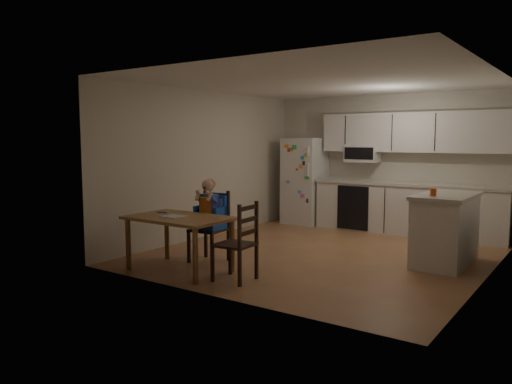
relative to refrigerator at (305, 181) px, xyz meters
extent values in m
cube|color=#8F5B38|center=(1.55, -2.15, -0.85)|extent=(4.50, 5.00, 0.01)
cube|color=beige|center=(1.55, 0.35, 0.40)|extent=(4.50, 0.02, 2.50)
cube|color=beige|center=(-0.70, -2.15, 0.40)|extent=(0.02, 5.00, 2.50)
cube|color=beige|center=(3.80, -2.15, 0.40)|extent=(0.02, 5.00, 2.50)
cube|color=white|center=(1.55, -2.15, 1.65)|extent=(4.50, 5.00, 0.01)
cube|color=silver|center=(0.00, 0.00, 0.00)|extent=(0.72, 0.70, 1.70)
cube|color=silver|center=(2.08, 0.05, -0.42)|extent=(3.34, 0.60, 0.86)
cube|color=beige|center=(2.08, 0.04, 0.04)|extent=(3.37, 0.62, 0.05)
cube|color=black|center=(1.16, -0.26, -0.42)|extent=(0.60, 0.02, 0.80)
cube|color=silver|center=(2.08, 0.18, 0.95)|extent=(3.34, 0.34, 0.70)
cube|color=silver|center=(1.16, 0.15, 0.57)|extent=(0.60, 0.38, 0.33)
cube|color=silver|center=(3.19, -1.77, -0.40)|extent=(0.61, 1.23, 0.90)
cube|color=beige|center=(3.19, -1.77, 0.08)|extent=(0.68, 1.29, 0.05)
cylinder|color=#D34918|center=(3.10, -2.12, 0.15)|extent=(0.08, 0.08, 0.10)
cube|color=brown|center=(0.49, -4.09, -0.17)|extent=(1.31, 0.84, 0.04)
cylinder|color=brown|center=(-0.09, -4.43, -0.52)|extent=(0.07, 0.07, 0.66)
cylinder|color=brown|center=(-0.09, -3.74, -0.52)|extent=(0.07, 0.07, 0.66)
cylinder|color=brown|center=(1.07, -4.43, -0.52)|extent=(0.07, 0.07, 0.66)
cylinder|color=brown|center=(1.07, -3.74, -0.52)|extent=(0.07, 0.07, 0.66)
cube|color=#B6B5BB|center=(0.45, -4.15, -0.14)|extent=(0.27, 0.24, 0.01)
cylinder|color=blue|center=(0.07, -3.99, -0.14)|extent=(0.12, 0.06, 0.02)
cube|color=black|center=(0.49, -3.52, -0.40)|extent=(0.46, 0.46, 0.03)
cube|color=black|center=(0.31, -3.73, -0.63)|extent=(0.04, 0.04, 0.43)
cube|color=black|center=(0.28, -3.34, -0.63)|extent=(0.04, 0.04, 0.43)
cube|color=black|center=(0.70, -3.70, -0.63)|extent=(0.04, 0.04, 0.43)
cube|color=black|center=(0.67, -3.31, -0.63)|extent=(0.04, 0.04, 0.43)
cube|color=black|center=(0.48, -3.32, -0.13)|extent=(0.43, 0.07, 0.51)
cube|color=blue|center=(0.49, -3.52, -0.34)|extent=(0.42, 0.38, 0.10)
cube|color=blue|center=(0.48, -3.37, -0.11)|extent=(0.39, 0.09, 0.35)
cube|color=#5177D0|center=(0.49, -3.54, -0.28)|extent=(0.32, 0.29, 0.02)
cube|color=#314BAF|center=(0.49, -3.51, -0.04)|extent=(0.24, 0.16, 0.27)
cube|color=#C43E23|center=(0.50, -3.57, -0.05)|extent=(0.20, 0.03, 0.21)
sphere|color=beige|center=(0.49, -3.52, 0.21)|extent=(0.19, 0.19, 0.17)
ellipsoid|color=olive|center=(0.49, -3.52, 0.23)|extent=(0.19, 0.18, 0.14)
cube|color=black|center=(1.34, -4.04, -0.41)|extent=(0.45, 0.45, 0.03)
cube|color=black|center=(1.14, -3.86, -0.64)|extent=(0.04, 0.04, 0.42)
cube|color=black|center=(1.52, -3.83, -0.64)|extent=(0.04, 0.04, 0.42)
cube|color=black|center=(1.17, -4.24, -0.64)|extent=(0.04, 0.04, 0.42)
cube|color=black|center=(1.55, -4.21, -0.64)|extent=(0.04, 0.04, 0.42)
cube|color=black|center=(1.53, -4.02, -0.15)|extent=(0.07, 0.42, 0.50)
camera|label=1|loc=(4.91, -8.66, 0.84)|focal=35.00mm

